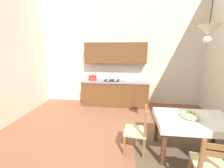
{
  "coord_description": "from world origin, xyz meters",
  "views": [
    {
      "loc": [
        0.33,
        -2.54,
        1.99
      ],
      "look_at": [
        -0.06,
        0.7,
        1.19
      ],
      "focal_mm": 23.19,
      "sensor_mm": 36.0,
      "label": 1
    }
  ],
  "objects_px": {
    "fruit_bowl": "(190,115)",
    "dining_chair_camera_side": "(211,167)",
    "kitchen_cabinetry": "(115,82)",
    "dining_table": "(193,125)",
    "pendant_lamp": "(209,31)",
    "dining_chair_tv_side": "(137,131)"
  },
  "relations": [
    {
      "from": "dining_chair_tv_side",
      "to": "fruit_bowl",
      "type": "relative_size",
      "value": 3.1
    },
    {
      "from": "kitchen_cabinetry",
      "to": "dining_table",
      "type": "height_order",
      "value": "kitchen_cabinetry"
    },
    {
      "from": "fruit_bowl",
      "to": "pendant_lamp",
      "type": "bearing_deg",
      "value": -75.13
    },
    {
      "from": "kitchen_cabinetry",
      "to": "dining_table",
      "type": "xyz_separation_m",
      "value": [
        1.7,
        -2.4,
        -0.24
      ]
    },
    {
      "from": "dining_chair_camera_side",
      "to": "kitchen_cabinetry",
      "type": "bearing_deg",
      "value": 116.7
    },
    {
      "from": "kitchen_cabinetry",
      "to": "dining_chair_tv_side",
      "type": "distance_m",
      "value": 2.56
    },
    {
      "from": "dining_chair_camera_side",
      "to": "fruit_bowl",
      "type": "relative_size",
      "value": 3.1
    },
    {
      "from": "kitchen_cabinetry",
      "to": "dining_chair_tv_side",
      "type": "xyz_separation_m",
      "value": [
        0.68,
        -2.44,
        -0.41
      ]
    },
    {
      "from": "dining_chair_camera_side",
      "to": "pendant_lamp",
      "type": "bearing_deg",
      "value": 87.12
    },
    {
      "from": "kitchen_cabinetry",
      "to": "pendant_lamp",
      "type": "xyz_separation_m",
      "value": [
        1.65,
        -2.55,
        1.4
      ]
    },
    {
      "from": "fruit_bowl",
      "to": "dining_chair_camera_side",
      "type": "bearing_deg",
      "value": -89.72
    },
    {
      "from": "pendant_lamp",
      "to": "dining_chair_tv_side",
      "type": "bearing_deg",
      "value": 173.45
    },
    {
      "from": "dining_table",
      "to": "dining_chair_tv_side",
      "type": "height_order",
      "value": "dining_chair_tv_side"
    },
    {
      "from": "pendant_lamp",
      "to": "kitchen_cabinetry",
      "type": "bearing_deg",
      "value": 122.94
    },
    {
      "from": "dining_table",
      "to": "dining_chair_camera_side",
      "type": "relative_size",
      "value": 1.46
    },
    {
      "from": "kitchen_cabinetry",
      "to": "dining_chair_camera_side",
      "type": "relative_size",
      "value": 2.51
    },
    {
      "from": "dining_chair_tv_side",
      "to": "dining_chair_camera_side",
      "type": "bearing_deg",
      "value": -39.76
    },
    {
      "from": "kitchen_cabinetry",
      "to": "dining_table",
      "type": "relative_size",
      "value": 1.71
    },
    {
      "from": "dining_table",
      "to": "dining_chair_tv_side",
      "type": "bearing_deg",
      "value": -177.85
    },
    {
      "from": "kitchen_cabinetry",
      "to": "pendant_lamp",
      "type": "relative_size",
      "value": 2.9
    },
    {
      "from": "dining_chair_camera_side",
      "to": "fruit_bowl",
      "type": "distance_m",
      "value": 0.89
    },
    {
      "from": "kitchen_cabinetry",
      "to": "dining_chair_camera_side",
      "type": "distance_m",
      "value": 3.62
    }
  ]
}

